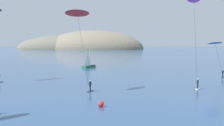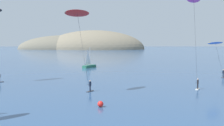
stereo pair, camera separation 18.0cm
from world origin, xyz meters
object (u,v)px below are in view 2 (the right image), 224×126
at_px(kitesurfer_blue, 216,46).
at_px(marker_buoy, 100,104).
at_px(kitesurfer_magenta, 194,5).
at_px(kitesurfer_red, 79,20).
at_px(sailboat_near, 90,65).

height_order(kitesurfer_blue, marker_buoy, kitesurfer_blue).
distance_m(kitesurfer_magenta, kitesurfer_red, 16.79).
bearing_deg(marker_buoy, sailboat_near, 94.19).
height_order(sailboat_near, kitesurfer_blue, kitesurfer_blue).
bearing_deg(sailboat_near, marker_buoy, -85.81).
bearing_deg(kitesurfer_red, sailboat_near, 90.36).
bearing_deg(kitesurfer_blue, kitesurfer_red, -151.05).
bearing_deg(marker_buoy, kitesurfer_red, 110.83).
height_order(sailboat_near, kitesurfer_red, kitesurfer_red).
relative_size(kitesurfer_blue, marker_buoy, 10.63).
xyz_separation_m(kitesurfer_blue, marker_buoy, (-22.55, -22.51, -6.29)).
bearing_deg(kitesurfer_magenta, marker_buoy, -147.50).
height_order(sailboat_near, marker_buoy, sailboat_near).
distance_m(sailboat_near, marker_buoy, 46.47).
bearing_deg(kitesurfer_blue, sailboat_near, 137.43).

